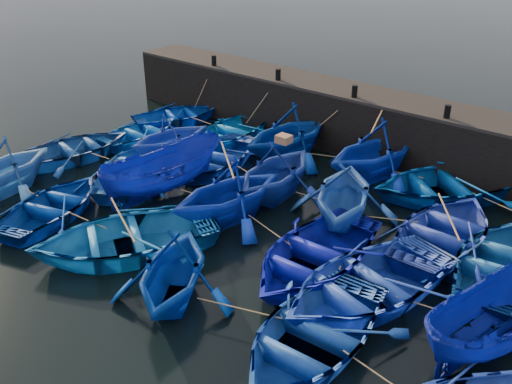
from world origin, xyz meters
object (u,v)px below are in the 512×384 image
Objects in this scene: boat_0 at (178,115)px; boat_20 at (3,166)px; boat_8 at (215,157)px; boat_13 at (76,148)px; wooden_crate at (284,139)px.

boat_20 is (0.49, -9.31, 0.63)m from boat_0.
boat_20 is (-4.63, -6.56, 0.57)m from boat_8.
boat_8 is 6.09m from boat_13.
boat_0 is at bearing -80.69° from boat_13.
boat_8 is 1.04× the size of boat_13.
boat_0 is at bearing 138.81° from boat_8.
boat_13 is 3.64m from boat_20.
wooden_crate is at bearing -176.72° from boat_0.
boat_8 is at bearing 45.94° from boat_20.
boat_0 is 5.78m from boat_13.
boat_8 is 10.05× the size of wooden_crate.
boat_13 reaches higher than boat_0.
boat_20 is at bearing 116.02° from boat_0.
boat_13 is at bearing -164.28° from wooden_crate.
boat_13 is 9.70× the size of wooden_crate.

